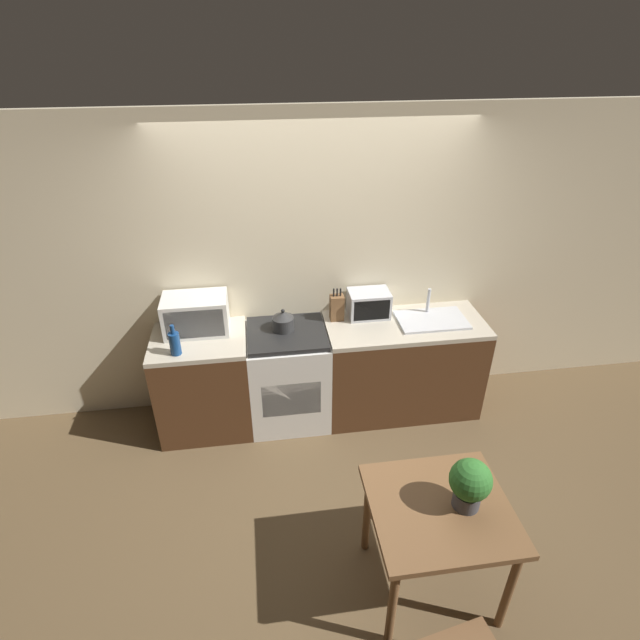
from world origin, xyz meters
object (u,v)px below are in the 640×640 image
Objects in this scene: toaster_oven at (369,304)px; dining_table at (439,518)px; stove_range at (288,376)px; bottle at (175,343)px; kettle at (283,321)px; microwave at (196,314)px.

toaster_oven is 1.92m from dining_table.
stove_range is 3.52× the size of bottle.
kettle is 1.94m from dining_table.
toaster_oven is 0.44× the size of dining_table.
microwave is at bearing -178.29° from toaster_oven.
microwave is at bearing 128.30° from dining_table.
toaster_oven is (0.75, 0.12, 0.03)m from kettle.
kettle is at bearing 15.75° from bottle.
dining_table is (0.75, -1.76, -0.35)m from kettle.
kettle reaches higher than dining_table.
microwave is 2.38m from dining_table.
bottle reaches higher than kettle.
bottle is at bearing -164.25° from kettle.
bottle is 0.32× the size of dining_table.
stove_range is at bearing 113.04° from dining_table.
stove_range is 1.87m from dining_table.
kettle is at bearing -6.51° from microwave.
microwave is 1.48× the size of toaster_oven.
toaster_oven is (0.73, 0.17, 0.57)m from stove_range.
stove_range is at bearing 12.61° from bottle.
dining_table is (0.00, -1.88, -0.38)m from toaster_oven.
stove_range is 1.13× the size of dining_table.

